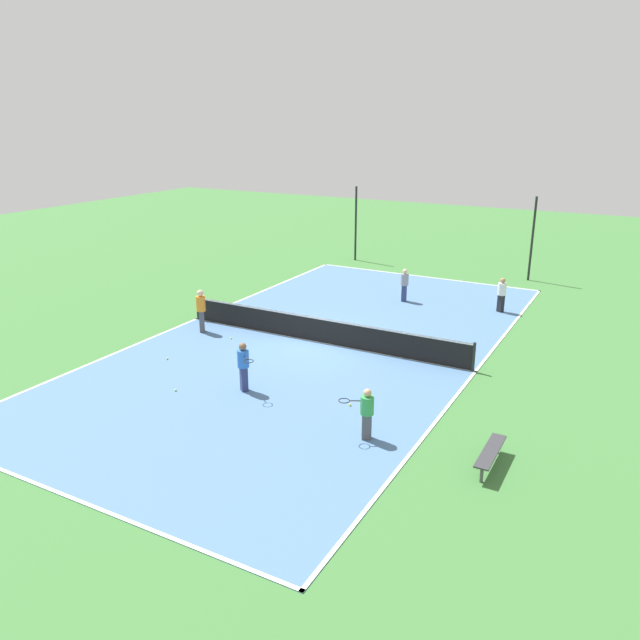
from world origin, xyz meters
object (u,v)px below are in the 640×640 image
at_px(tennis_ball_left_sideline, 176,390).
at_px(tennis_ball_far_baseline, 231,338).
at_px(bench, 491,452).
at_px(tennis_ball_right_alley, 350,405).
at_px(fence_post_back_left, 356,224).
at_px(fence_post_back_right, 532,239).
at_px(player_baseline_gray, 404,283).
at_px(player_far_green, 367,411).
at_px(player_center_orange, 201,308).
at_px(player_near_blue, 243,364).
at_px(tennis_net, 320,329).
at_px(tennis_ball_midcourt, 167,359).
at_px(player_near_white, 502,293).

distance_m(tennis_ball_left_sideline, tennis_ball_far_baseline, 4.89).
xyz_separation_m(bench, tennis_ball_right_alley, (-4.44, 1.36, -0.34)).
relative_size(fence_post_back_left, fence_post_back_right, 1.00).
bearing_deg(fence_post_back_left, player_baseline_gray, -49.89).
relative_size(player_far_green, player_center_orange, 0.83).
bearing_deg(player_near_blue, tennis_net, 128.60).
height_order(tennis_net, bench, tennis_net).
relative_size(tennis_ball_far_baseline, fence_post_back_left, 0.02).
xyz_separation_m(tennis_ball_midcourt, tennis_ball_far_baseline, (0.69, 2.80, 0.00)).
height_order(player_far_green, tennis_ball_left_sideline, player_far_green).
bearing_deg(fence_post_back_left, tennis_net, -69.70).
relative_size(player_baseline_gray, tennis_ball_right_alley, 22.27).
bearing_deg(tennis_ball_far_baseline, tennis_ball_midcourt, -103.86).
relative_size(tennis_net, player_baseline_gray, 7.77).
bearing_deg(player_near_blue, player_baseline_gray, 124.68).
bearing_deg(tennis_ball_midcourt, tennis_ball_right_alley, -1.82).
relative_size(tennis_net, tennis_ball_far_baseline, 173.16).
bearing_deg(player_baseline_gray, player_near_blue, -13.05).
bearing_deg(player_baseline_gray, tennis_ball_far_baseline, -35.53).
relative_size(tennis_net, tennis_ball_midcourt, 173.16).
height_order(player_far_green, player_center_orange, player_center_orange).
xyz_separation_m(player_far_green, tennis_ball_midcourt, (-8.47, 1.79, -0.77)).
distance_m(tennis_ball_far_baseline, fence_post_back_right, 17.09).
distance_m(player_near_white, tennis_ball_left_sideline, 14.91).
relative_size(player_center_orange, fence_post_back_right, 0.40).
xyz_separation_m(player_far_green, tennis_ball_left_sideline, (-6.44, -0.12, -0.77)).
bearing_deg(player_center_orange, fence_post_back_left, -39.44).
relative_size(player_center_orange, tennis_ball_right_alley, 25.16).
relative_size(player_baseline_gray, tennis_ball_far_baseline, 22.27).
distance_m(player_near_blue, fence_post_back_left, 19.21).
relative_size(tennis_ball_far_baseline, fence_post_back_right, 0.02).
distance_m(bench, tennis_ball_midcourt, 11.80).
relative_size(player_near_blue, tennis_ball_right_alley, 23.11).
xyz_separation_m(bench, player_near_white, (-2.78, 12.89, 0.48)).
height_order(player_center_orange, player_near_white, player_center_orange).
relative_size(tennis_net, player_far_green, 8.25).
relative_size(player_center_orange, tennis_ball_left_sideline, 25.16).
bearing_deg(tennis_ball_right_alley, tennis_net, 127.91).
bearing_deg(fence_post_back_left, player_far_green, -63.67).
relative_size(player_center_orange, player_baseline_gray, 1.13).
xyz_separation_m(bench, player_baseline_gray, (-7.08, 12.41, 0.48)).
distance_m(player_far_green, fence_post_back_left, 21.74).
xyz_separation_m(player_baseline_gray, player_near_blue, (-0.73, -11.65, 0.04)).
bearing_deg(tennis_ball_far_baseline, player_near_blue, -48.72).
distance_m(tennis_net, tennis_ball_left_sideline, 6.32).
distance_m(tennis_net, tennis_ball_far_baseline, 3.46).
relative_size(player_near_white, tennis_ball_left_sideline, 22.25).
bearing_deg(bench, player_center_orange, 70.04).
distance_m(player_near_white, tennis_ball_midcourt, 14.41).
xyz_separation_m(player_center_orange, player_near_white, (9.73, 8.34, -0.13)).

